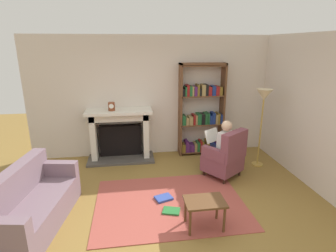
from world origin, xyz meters
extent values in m
plane|color=olive|center=(0.00, 0.00, 0.00)|extent=(14.00, 14.00, 0.00)
cube|color=beige|center=(0.00, 2.55, 1.35)|extent=(5.60, 0.10, 2.70)
cube|color=beige|center=(2.65, 1.25, 1.35)|extent=(0.10, 5.20, 2.70)
cube|color=#A5493F|center=(0.00, 0.30, 0.01)|extent=(2.40, 1.80, 0.01)
cube|color=#4C4742|center=(-0.82, 2.18, 0.03)|extent=(1.46, 0.64, 0.05)
cube|color=black|center=(-0.82, 2.40, 0.40)|extent=(0.94, 0.20, 0.70)
cube|color=silver|center=(-1.39, 2.28, 0.54)|extent=(0.12, 0.44, 1.08)
cube|color=silver|center=(-0.25, 2.28, 0.54)|extent=(0.12, 0.44, 1.08)
cube|color=silver|center=(-0.82, 2.28, 1.00)|extent=(1.26, 0.44, 0.16)
cube|color=silver|center=(-0.82, 2.22, 1.11)|extent=(1.42, 0.56, 0.06)
cylinder|color=brown|center=(-0.97, 2.20, 1.23)|extent=(0.14, 0.14, 0.18)
cylinder|color=white|center=(-0.97, 2.14, 1.25)|extent=(0.10, 0.01, 0.10)
cube|color=brown|center=(0.55, 2.34, 1.05)|extent=(0.04, 0.32, 2.11)
cube|color=brown|center=(1.53, 2.34, 1.05)|extent=(0.04, 0.32, 2.11)
cube|color=brown|center=(1.04, 2.34, 2.09)|extent=(1.03, 0.32, 0.04)
cube|color=brown|center=(1.04, 2.34, 0.06)|extent=(0.99, 0.32, 0.02)
cube|color=brown|center=(0.62, 2.33, 0.16)|extent=(0.09, 0.26, 0.18)
cube|color=#4C1E59|center=(0.70, 2.33, 0.20)|extent=(0.07, 0.26, 0.26)
cube|color=#4C1E59|center=(0.76, 2.33, 0.17)|extent=(0.04, 0.26, 0.20)
cube|color=#4C1E59|center=(0.83, 2.33, 0.16)|extent=(0.09, 0.26, 0.17)
cube|color=#997F4C|center=(0.91, 2.33, 0.17)|extent=(0.06, 0.26, 0.19)
cube|color=#1E592D|center=(0.98, 2.33, 0.18)|extent=(0.06, 0.26, 0.21)
cube|color=maroon|center=(1.04, 2.33, 0.19)|extent=(0.05, 0.26, 0.24)
cube|color=brown|center=(1.09, 2.33, 0.18)|extent=(0.04, 0.26, 0.22)
cube|color=black|center=(1.14, 2.33, 0.16)|extent=(0.04, 0.26, 0.17)
cube|color=brown|center=(1.20, 2.33, 0.20)|extent=(0.07, 0.26, 0.25)
cube|color=navy|center=(1.29, 2.33, 0.16)|extent=(0.09, 0.26, 0.17)
cube|color=navy|center=(1.37, 2.33, 0.15)|extent=(0.07, 0.26, 0.16)
cube|color=#4C1E59|center=(1.44, 2.33, 0.20)|extent=(0.06, 0.26, 0.26)
cube|color=brown|center=(1.04, 2.34, 0.72)|extent=(0.99, 0.32, 0.02)
cube|color=#1E592D|center=(0.62, 2.33, 0.84)|extent=(0.08, 0.26, 0.21)
cube|color=#997F4C|center=(0.69, 2.33, 0.82)|extent=(0.06, 0.26, 0.17)
cube|color=#997F4C|center=(0.78, 2.33, 0.83)|extent=(0.09, 0.26, 0.19)
cube|color=maroon|center=(0.85, 2.33, 0.85)|extent=(0.04, 0.26, 0.22)
cube|color=#997F4C|center=(0.90, 2.33, 0.84)|extent=(0.04, 0.26, 0.22)
cube|color=#1E592D|center=(0.97, 2.33, 0.86)|extent=(0.09, 0.26, 0.24)
cube|color=black|center=(1.06, 2.33, 0.85)|extent=(0.08, 0.26, 0.23)
cube|color=#1E592D|center=(1.13, 2.33, 0.86)|extent=(0.05, 0.26, 0.25)
cube|color=#1E592D|center=(1.19, 2.33, 0.86)|extent=(0.04, 0.26, 0.26)
cube|color=navy|center=(1.25, 2.33, 0.83)|extent=(0.06, 0.26, 0.20)
cube|color=navy|center=(1.31, 2.33, 0.86)|extent=(0.06, 0.26, 0.25)
cube|color=#997F4C|center=(1.38, 2.33, 0.84)|extent=(0.05, 0.26, 0.21)
cube|color=brown|center=(1.43, 2.33, 0.86)|extent=(0.05, 0.26, 0.24)
cube|color=navy|center=(1.51, 2.33, 0.84)|extent=(0.09, 0.26, 0.21)
cube|color=brown|center=(1.04, 2.34, 1.39)|extent=(0.99, 0.32, 0.02)
cube|color=black|center=(0.60, 2.33, 1.48)|extent=(0.04, 0.26, 0.17)
cube|color=#1E592D|center=(0.65, 2.33, 1.50)|extent=(0.04, 0.26, 0.20)
cube|color=maroon|center=(0.70, 2.33, 1.52)|extent=(0.05, 0.26, 0.25)
cube|color=#1E592D|center=(0.76, 2.33, 1.51)|extent=(0.06, 0.26, 0.22)
cube|color=#997F4C|center=(0.81, 2.33, 1.50)|extent=(0.04, 0.26, 0.21)
cube|color=#4C1E59|center=(0.87, 2.33, 1.50)|extent=(0.06, 0.26, 0.20)
cube|color=brown|center=(0.93, 2.33, 1.52)|extent=(0.05, 0.26, 0.25)
cube|color=black|center=(0.97, 2.33, 1.48)|extent=(0.04, 0.26, 0.16)
cube|color=#997F4C|center=(1.05, 2.33, 1.52)|extent=(0.08, 0.26, 0.24)
cube|color=black|center=(1.12, 2.33, 1.52)|extent=(0.06, 0.26, 0.24)
cube|color=maroon|center=(1.19, 2.33, 1.49)|extent=(0.07, 0.26, 0.19)
cube|color=navy|center=(1.28, 2.33, 1.50)|extent=(0.08, 0.26, 0.21)
cube|color=maroon|center=(1.37, 2.33, 1.50)|extent=(0.08, 0.26, 0.20)
cube|color=brown|center=(1.44, 2.33, 1.49)|extent=(0.06, 0.26, 0.19)
cube|color=brown|center=(1.04, 2.34, 2.05)|extent=(0.99, 0.32, 0.02)
cylinder|color=#331E14|center=(1.23, 1.47, 0.06)|extent=(0.05, 0.05, 0.12)
cylinder|color=#331E14|center=(0.81, 1.17, 0.06)|extent=(0.05, 0.05, 0.12)
cylinder|color=#331E14|center=(1.51, 1.08, 0.06)|extent=(0.05, 0.05, 0.12)
cylinder|color=#331E14|center=(1.09, 0.78, 0.06)|extent=(0.05, 0.05, 0.12)
cube|color=brown|center=(1.16, 1.12, 0.27)|extent=(0.87, 0.86, 0.30)
cube|color=brown|center=(1.30, 0.93, 0.70)|extent=(0.61, 0.50, 0.55)
cube|color=brown|center=(1.38, 1.28, 0.53)|extent=(0.41, 0.51, 0.22)
cube|color=brown|center=(0.94, 0.97, 0.53)|extent=(0.41, 0.51, 0.22)
cube|color=silver|center=(1.19, 1.08, 0.67)|extent=(0.38, 0.35, 0.50)
sphere|color=#D8AD8C|center=(1.19, 1.08, 1.04)|extent=(0.20, 0.20, 0.20)
cube|color=#191E3F|center=(1.14, 1.29, 0.47)|extent=(0.33, 0.40, 0.12)
cube|color=#191E3F|center=(1.01, 1.20, 0.47)|extent=(0.33, 0.40, 0.12)
cylinder|color=#191E3F|center=(1.03, 1.45, 0.21)|extent=(0.10, 0.10, 0.42)
cylinder|color=#191E3F|center=(0.90, 1.35, 0.21)|extent=(0.10, 0.10, 0.42)
cube|color=white|center=(1.00, 1.35, 0.77)|extent=(0.36, 0.30, 0.25)
cube|color=slate|center=(-1.97, 0.03, 0.20)|extent=(0.97, 1.79, 0.40)
cube|color=slate|center=(-2.24, 0.07, 0.62)|extent=(0.48, 1.71, 0.45)
cube|color=slate|center=(-1.84, 0.79, 0.52)|extent=(0.72, 0.27, 0.24)
cube|color=brown|center=(0.39, -0.37, 0.42)|extent=(0.56, 0.39, 0.03)
cylinder|color=brown|center=(0.15, -0.52, 0.20)|extent=(0.04, 0.04, 0.40)
cylinder|color=brown|center=(0.63, -0.52, 0.20)|extent=(0.04, 0.04, 0.40)
cylinder|color=brown|center=(0.15, -0.21, 0.20)|extent=(0.04, 0.04, 0.40)
cylinder|color=brown|center=(0.63, -0.21, 0.20)|extent=(0.04, 0.04, 0.40)
cube|color=#267233|center=(-0.02, 0.05, 0.02)|extent=(0.31, 0.26, 0.03)
cube|color=#334CA5|center=(-0.09, 0.42, 0.03)|extent=(0.33, 0.28, 0.04)
cylinder|color=#B7933F|center=(2.09, 1.49, 0.01)|extent=(0.24, 0.24, 0.03)
cylinder|color=#B7933F|center=(2.09, 1.49, 0.73)|extent=(0.03, 0.03, 1.40)
cone|color=beige|center=(2.09, 1.49, 1.53)|extent=(0.32, 0.32, 0.22)
camera|label=1|loc=(-0.59, -3.54, 2.50)|focal=29.00mm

